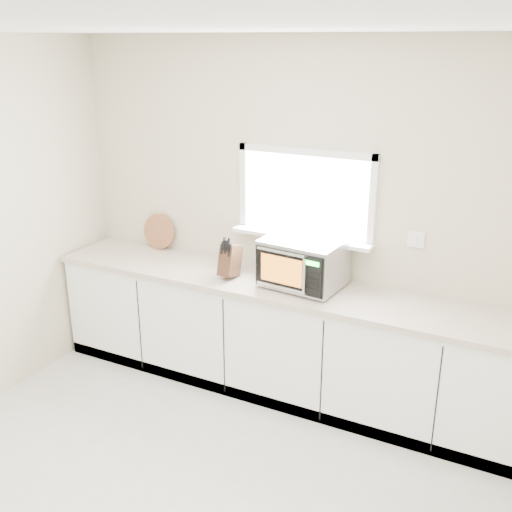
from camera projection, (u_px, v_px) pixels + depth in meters
The scene contains 7 objects.
back_wall at pixel (306, 218), 4.59m from camera, with size 4.00×0.17×2.70m.
cabinets at pixel (288, 341), 4.66m from camera, with size 3.92×0.60×0.88m, color white.
countertop at pixel (288, 287), 4.50m from camera, with size 3.92×0.64×0.04m, color beige.
microwave at pixel (303, 262), 4.40m from camera, with size 0.60×0.51×0.37m.
knife_block at pixel (230, 260), 4.58m from camera, with size 0.11×0.23×0.34m.
cutting_board at pixel (159, 231), 5.22m from camera, with size 0.31×0.31×0.02m, color #A3623F.
coffee_grinder at pixel (316, 273), 4.45m from camera, with size 0.14×0.14×0.19m.
Camera 1 is at (1.67, -2.11, 2.65)m, focal length 42.00 mm.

